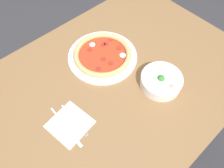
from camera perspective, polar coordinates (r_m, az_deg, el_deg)
ground_plane at (r=1.69m, az=-0.36°, el=-14.10°), size 8.00×8.00×0.00m
dining_table at (r=1.09m, az=-0.54°, el=-2.53°), size 1.39×0.95×0.75m
pizza at (r=1.10m, az=-2.50°, el=7.60°), size 0.35×0.35×0.04m
bowl at (r=1.01m, az=12.76°, el=0.89°), size 0.19×0.19×0.07m
napkin at (r=0.93m, az=-10.96°, el=-10.21°), size 0.18×0.18×0.00m
fork at (r=0.93m, az=-9.92°, el=-9.18°), size 0.02×0.18×0.00m
knife at (r=0.93m, az=-12.30°, el=-10.40°), size 0.02×0.22×0.01m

